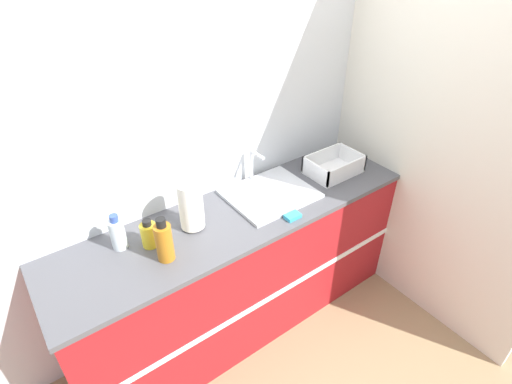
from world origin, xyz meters
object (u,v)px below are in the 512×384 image
at_px(paper_towel_roll, 191,206).
at_px(bottle_amber, 164,241).
at_px(sink, 269,193).
at_px(bottle_clear, 118,233).
at_px(dish_rack, 334,167).
at_px(bottle_yellow, 149,234).

relative_size(paper_towel_roll, bottle_amber, 1.14).
xyz_separation_m(paper_towel_roll, bottle_amber, (-0.23, -0.14, -0.03)).
relative_size(sink, bottle_clear, 2.49).
bearing_deg(dish_rack, sink, 175.02).
bearing_deg(bottle_yellow, paper_towel_roll, 0.41).
bearing_deg(bottle_yellow, sink, -0.04).
bearing_deg(paper_towel_roll, sink, -0.26).
bearing_deg(bottle_clear, sink, -4.95).
bearing_deg(bottle_clear, paper_towel_roll, -11.32).
distance_m(dish_rack, bottle_yellow, 1.29).
relative_size(paper_towel_roll, bottle_yellow, 1.75).
height_order(dish_rack, bottle_amber, bottle_amber).
xyz_separation_m(sink, dish_rack, (0.51, -0.04, 0.03)).
height_order(paper_towel_roll, bottle_yellow, paper_towel_roll).
bearing_deg(dish_rack, bottle_yellow, 178.01).
xyz_separation_m(dish_rack, bottle_clear, (-1.42, 0.12, 0.05)).
bearing_deg(sink, bottle_amber, -169.68).
distance_m(paper_towel_roll, bottle_clear, 0.39).
distance_m(dish_rack, bottle_amber, 1.27).
bearing_deg(bottle_amber, paper_towel_roll, 31.64).
bearing_deg(bottle_clear, bottle_yellow, -30.67).
bearing_deg(paper_towel_roll, dish_rack, -2.57).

